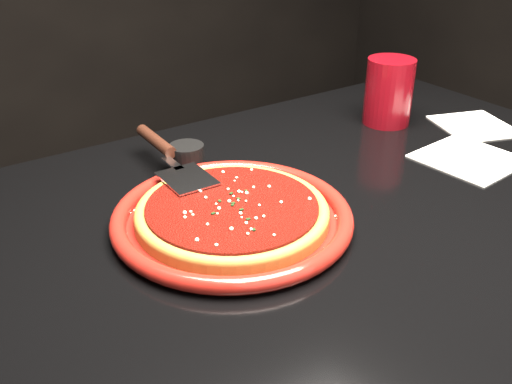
# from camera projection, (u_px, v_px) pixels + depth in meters

# --- Properties ---
(plate) EXTENTS (0.42, 0.42, 0.02)m
(plate) POSITION_uv_depth(u_px,v_px,m) (232.00, 217.00, 0.78)
(plate) COLOR maroon
(plate) RESTS_ON table
(pizza_crust) EXTENTS (0.33, 0.33, 0.01)m
(pizza_crust) POSITION_uv_depth(u_px,v_px,m) (232.00, 215.00, 0.78)
(pizza_crust) COLOR brown
(pizza_crust) RESTS_ON plate
(pizza_crust_rim) EXTENTS (0.33, 0.33, 0.02)m
(pizza_crust_rim) POSITION_uv_depth(u_px,v_px,m) (232.00, 210.00, 0.78)
(pizza_crust_rim) COLOR brown
(pizza_crust_rim) RESTS_ON plate
(pizza_sauce) EXTENTS (0.30, 0.30, 0.01)m
(pizza_sauce) POSITION_uv_depth(u_px,v_px,m) (232.00, 207.00, 0.78)
(pizza_sauce) COLOR #650F09
(pizza_sauce) RESTS_ON plate
(parmesan_dusting) EXTENTS (0.23, 0.23, 0.01)m
(parmesan_dusting) POSITION_uv_depth(u_px,v_px,m) (232.00, 203.00, 0.77)
(parmesan_dusting) COLOR #F6EAC0
(parmesan_dusting) RESTS_ON plate
(basil_flecks) EXTENTS (0.21, 0.21, 0.00)m
(basil_flecks) POSITION_uv_depth(u_px,v_px,m) (232.00, 204.00, 0.78)
(basil_flecks) COLOR black
(basil_flecks) RESTS_ON plate
(pizza_server) EXTENTS (0.09, 0.29, 0.02)m
(pizza_server) POSITION_uv_depth(u_px,v_px,m) (171.00, 156.00, 0.89)
(pizza_server) COLOR silver
(pizza_server) RESTS_ON plate
(cup) EXTENTS (0.11, 0.11, 0.13)m
(cup) POSITION_uv_depth(u_px,v_px,m) (389.00, 92.00, 1.10)
(cup) COLOR maroon
(cup) RESTS_ON table
(napkin_a) EXTENTS (0.16, 0.16, 0.00)m
(napkin_a) POSITION_uv_depth(u_px,v_px,m) (469.00, 158.00, 0.98)
(napkin_a) COLOR white
(napkin_a) RESTS_ON table
(napkin_b) EXTENTS (0.17, 0.18, 0.00)m
(napkin_b) POSITION_uv_depth(u_px,v_px,m) (475.00, 126.00, 1.11)
(napkin_b) COLOR white
(napkin_b) RESTS_ON table
(ramekin) EXTENTS (0.07, 0.07, 0.04)m
(ramekin) POSITION_uv_depth(u_px,v_px,m) (187.00, 158.00, 0.93)
(ramekin) COLOR black
(ramekin) RESTS_ON table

